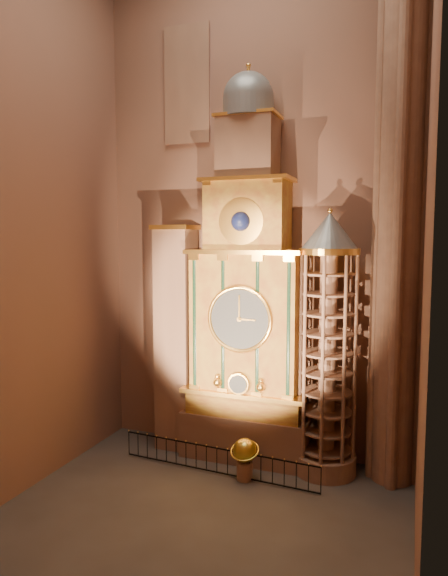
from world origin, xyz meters
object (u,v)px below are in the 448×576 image
at_px(astronomical_clock, 247,307).
at_px(stair_turret, 327,347).
at_px(celestial_globe, 245,455).
at_px(iron_railing, 217,461).
at_px(portrait_tower, 176,337).

bearing_deg(astronomical_clock, stair_turret, -4.30).
height_order(celestial_globe, iron_railing, celestial_globe).
relative_size(portrait_tower, celestial_globe, 6.05).
distance_m(portrait_tower, stair_turret, 6.91).
bearing_deg(iron_railing, astronomical_clock, 73.54).
height_order(portrait_tower, celestial_globe, portrait_tower).
relative_size(astronomical_clock, portrait_tower, 1.64).
distance_m(astronomical_clock, iron_railing, 6.45).
bearing_deg(stair_turret, iron_railing, -156.53).
bearing_deg(stair_turret, portrait_tower, 177.67).
bearing_deg(celestial_globe, astronomical_clock, 106.09).
xyz_separation_m(portrait_tower, stair_turret, (6.90, -0.28, 0.12)).
bearing_deg(portrait_tower, stair_turret, -2.33).
xyz_separation_m(stair_turret, iron_railing, (-4.10, -1.78, -4.68)).
distance_m(portrait_tower, celestial_globe, 6.13).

